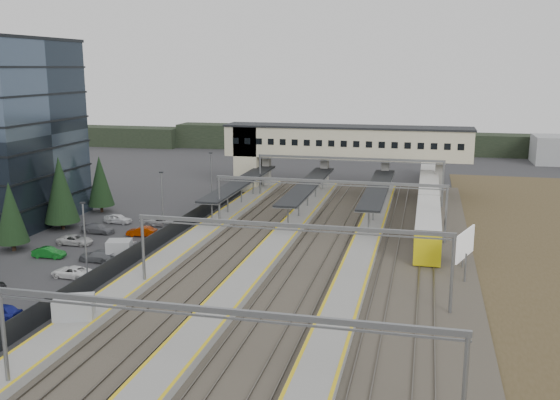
% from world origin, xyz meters
% --- Properties ---
extents(ground, '(220.00, 220.00, 0.00)m').
position_xyz_m(ground, '(0.00, 0.00, 0.00)').
color(ground, '#2B2B2D').
rests_on(ground, ground).
extents(car_park, '(10.61, 44.70, 1.29)m').
position_xyz_m(car_park, '(-13.44, -7.01, 0.61)').
color(car_park, '#A3A4A8').
rests_on(car_park, ground).
extents(lampposts, '(0.50, 53.25, 8.07)m').
position_xyz_m(lampposts, '(-8.00, 1.25, 4.34)').
color(lampposts, slate).
rests_on(lampposts, ground).
extents(fence, '(0.08, 90.00, 2.00)m').
position_xyz_m(fence, '(-6.50, 5.00, 1.00)').
color(fence, '#26282B').
rests_on(fence, ground).
extents(relay_cabin_near, '(3.70, 3.25, 2.56)m').
position_xyz_m(relay_cabin_near, '(-3.49, -17.71, 1.28)').
color(relay_cabin_near, '#929598').
rests_on(relay_cabin_near, ground).
extents(relay_cabin_far, '(3.01, 2.72, 2.32)m').
position_xyz_m(relay_cabin_far, '(-8.34, -0.79, 1.16)').
color(relay_cabin_far, '#929598').
rests_on(relay_cabin_far, ground).
extents(rail_corridor, '(34.00, 90.00, 0.92)m').
position_xyz_m(rail_corridor, '(9.34, 5.00, 0.29)').
color(rail_corridor, '#3E382F').
rests_on(rail_corridor, ground).
extents(canopies, '(23.10, 30.00, 3.28)m').
position_xyz_m(canopies, '(7.00, 27.00, 3.92)').
color(canopies, black).
rests_on(canopies, ground).
extents(footbridge, '(40.40, 6.40, 11.20)m').
position_xyz_m(footbridge, '(7.70, 42.00, 7.93)').
color(footbridge, beige).
rests_on(footbridge, ground).
extents(gantries, '(28.40, 62.28, 7.17)m').
position_xyz_m(gantries, '(12.00, 3.00, 6.00)').
color(gantries, slate).
rests_on(gantries, ground).
extents(train, '(2.87, 59.95, 3.61)m').
position_xyz_m(train, '(24.00, 33.81, 2.05)').
color(train, silver).
rests_on(train, ground).
extents(billboard, '(2.01, 5.38, 4.74)m').
position_xyz_m(billboard, '(27.62, 2.75, 3.16)').
color(billboard, slate).
rests_on(billboard, ground).
extents(treeline_far, '(170.00, 19.00, 7.00)m').
position_xyz_m(treeline_far, '(23.81, 92.28, 2.95)').
color(treeline_far, black).
rests_on(treeline_far, ground).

